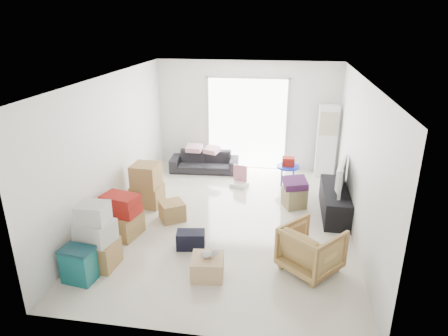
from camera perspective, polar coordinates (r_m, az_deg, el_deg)
The scene contains 21 objects.
room_shell at distance 7.20m, azimuth 0.81°, elevation 2.07°, with size 4.98×6.48×3.18m.
sliding_door at distance 10.07m, azimuth 3.30°, elevation 6.84°, with size 2.10×0.04×2.33m.
ac_tower at distance 9.85m, azimuth 14.42°, elevation 3.68°, with size 0.45×0.30×1.75m, color white.
tv_console at distance 8.16m, azimuth 15.49°, elevation -4.63°, with size 0.47×1.58×0.53m, color black.
television at distance 8.03m, azimuth 15.71°, elevation -2.51°, with size 0.99×0.57×0.13m, color black.
sofa at distance 10.03m, azimuth -2.81°, elevation 1.35°, with size 1.70×0.50×0.66m, color black.
pillow_left at distance 10.00m, azimuth -4.33°, elevation 3.59°, with size 0.35×0.27×0.11m, color #F7B4C9.
pillow_right at distance 9.84m, azimuth -1.76°, elevation 3.35°, with size 0.31×0.25×0.11m, color #F7B4C9.
armchair at distance 6.29m, azimuth 12.36°, elevation -10.94°, with size 0.78×0.73×0.80m, color tan.
storage_bins at distance 6.35m, azimuth -20.06°, elevation -12.86°, with size 0.51×0.39×0.54m.
box_stack_a at distance 6.51m, azimuth -17.79°, elevation -9.59°, with size 0.62×0.54×1.07m.
box_stack_b at distance 7.31m, azimuth -14.42°, elevation -6.74°, with size 0.70×0.69×0.78m.
box_stack_c at distance 8.31m, azimuth -10.99°, elevation -2.46°, with size 0.64×0.55×0.90m.
loose_box at distance 7.75m, azimuth -7.42°, elevation -6.09°, with size 0.43×0.43×0.36m, color olive.
duffel_bag at distance 6.84m, azimuth -4.78°, elevation -10.19°, with size 0.47×0.28×0.30m, color black.
ottoman at distance 8.31m, azimuth 10.00°, elevation -4.13°, with size 0.41×0.41×0.41m, color #8C7D51.
blanket at distance 8.20m, azimuth 10.12°, elevation -2.38°, with size 0.45×0.45×0.14m, color #4F2050.
kids_table at distance 9.29m, azimuth 9.14°, elevation 0.41°, with size 0.53×0.53×0.66m.
toy_walker at distance 9.21m, azimuth 2.26°, elevation -1.78°, with size 0.43×0.41×0.48m.
wood_crate at distance 6.15m, azimuth -2.37°, elevation -13.91°, with size 0.47×0.47×0.32m, color tan.
plush_bunny at distance 6.03m, azimuth -2.10°, elevation -12.17°, with size 0.27×0.15×0.14m.
Camera 1 is at (0.98, -6.75, 3.65)m, focal length 32.00 mm.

